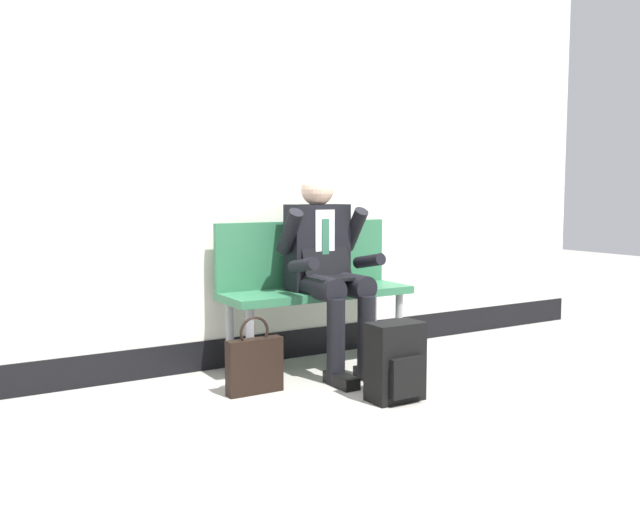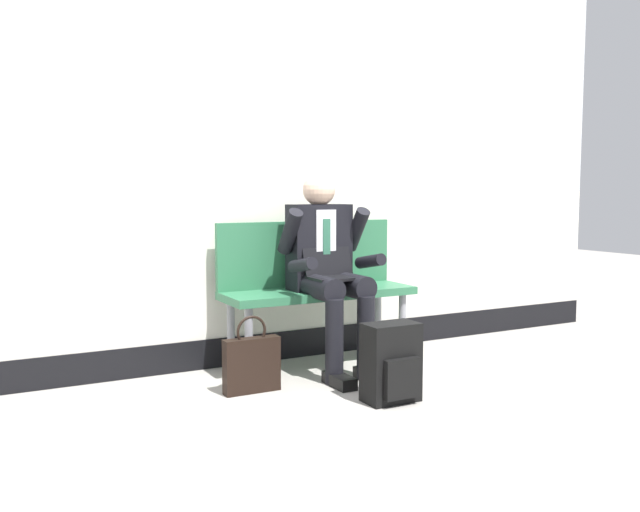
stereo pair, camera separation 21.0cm
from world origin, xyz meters
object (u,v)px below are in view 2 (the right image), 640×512
object	(u,v)px
person_seated	(329,265)
handbag	(252,363)
backpack	(392,363)
bench_with_person	(314,280)

from	to	relation	value
person_seated	handbag	size ratio (longest dim) A/B	2.84
person_seated	backpack	bearing A→B (deg)	-90.07
bench_with_person	backpack	bearing A→B (deg)	-90.06
bench_with_person	backpack	world-z (taller)	bench_with_person
handbag	person_seated	bearing A→B (deg)	18.04
backpack	handbag	bearing A→B (deg)	139.58
bench_with_person	person_seated	size ratio (longest dim) A/B	1.00
person_seated	handbag	distance (m)	0.82
bench_with_person	backpack	distance (m)	0.98
person_seated	handbag	bearing A→B (deg)	-161.96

